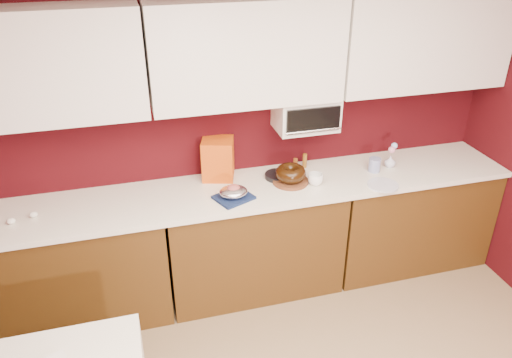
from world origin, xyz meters
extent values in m
cube|color=#3B080C|center=(0.00, 2.25, 1.25)|extent=(4.00, 0.02, 2.50)
cube|color=#472C0E|center=(-1.33, 1.94, 0.43)|extent=(1.31, 0.58, 0.86)
cube|color=#472C0E|center=(0.00, 1.94, 0.43)|extent=(1.31, 0.58, 0.86)
cube|color=#472C0E|center=(1.33, 1.94, 0.43)|extent=(1.31, 0.58, 0.86)
cube|color=white|center=(0.00, 1.94, 0.88)|extent=(4.00, 0.62, 0.04)
cube|color=white|center=(-1.33, 2.08, 1.85)|extent=(1.31, 0.33, 0.70)
cube|color=white|center=(0.00, 2.08, 1.85)|extent=(1.31, 0.33, 0.70)
cube|color=white|center=(1.33, 2.08, 1.85)|extent=(1.31, 0.33, 0.70)
cube|color=white|center=(0.45, 2.10, 1.38)|extent=(0.45, 0.30, 0.25)
cube|color=black|center=(0.45, 1.94, 1.38)|extent=(0.40, 0.02, 0.18)
cylinder|color=silver|center=(0.45, 1.93, 1.30)|extent=(0.42, 0.02, 0.02)
cylinder|color=brown|center=(0.29, 1.93, 0.91)|extent=(0.34, 0.34, 0.02)
torus|color=black|center=(0.29, 1.93, 0.98)|extent=(0.28, 0.28, 0.09)
cube|color=#122046|center=(-0.17, 1.82, 0.91)|extent=(0.31, 0.29, 0.02)
ellipsoid|color=silver|center=(-0.17, 1.82, 0.96)|extent=(0.21, 0.18, 0.07)
ellipsoid|color=#B35652|center=(-0.17, 1.82, 0.98)|extent=(0.11, 0.09, 0.06)
cube|color=#B52C0C|center=(-0.21, 2.16, 1.06)|extent=(0.28, 0.26, 0.31)
cylinder|color=black|center=(0.22, 2.03, 0.92)|extent=(0.24, 0.24, 0.03)
imported|color=white|center=(0.46, 1.86, 0.95)|extent=(0.13, 0.13, 0.11)
cylinder|color=navy|center=(0.98, 1.94, 0.95)|extent=(0.11, 0.11, 0.11)
imported|color=silver|center=(1.13, 1.98, 0.95)|extent=(0.08, 0.08, 0.11)
sphere|color=pink|center=(1.13, 1.98, 1.05)|extent=(0.05, 0.05, 0.05)
sphere|color=#9ABCF7|center=(1.16, 2.00, 1.07)|extent=(0.05, 0.05, 0.05)
cylinder|color=silver|center=(0.93, 1.71, 0.91)|extent=(0.30, 0.30, 0.01)
cylinder|color=brown|center=(0.39, 2.11, 0.95)|extent=(0.04, 0.04, 0.10)
ellipsoid|color=white|center=(-1.63, 1.88, 0.92)|extent=(0.06, 0.05, 0.04)
ellipsoid|color=silver|center=(-1.50, 1.93, 0.92)|extent=(0.07, 0.06, 0.04)
cylinder|color=brown|center=(0.48, 2.15, 0.96)|extent=(0.04, 0.04, 0.12)
camera|label=1|loc=(-0.82, -1.14, 2.67)|focal=35.00mm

